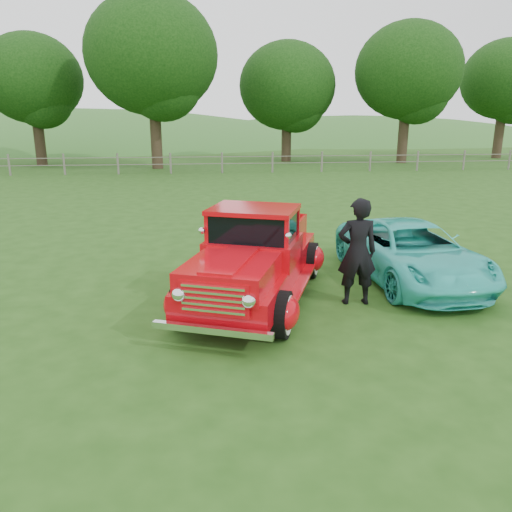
{
  "coord_description": "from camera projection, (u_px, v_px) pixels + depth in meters",
  "views": [
    {
      "loc": [
        -1.23,
        -7.77,
        3.4
      ],
      "look_at": [
        -0.25,
        1.2,
        0.81
      ],
      "focal_mm": 35.0,
      "sensor_mm": 36.0,
      "label": 1
    }
  ],
  "objects": [
    {
      "name": "fence_line",
      "position": [
        222.0,
        163.0,
        29.34
      ],
      "size": [
        48.0,
        0.12,
        1.2
      ],
      "color": "#686358",
      "rests_on": "ground"
    },
    {
      "name": "tree_mid_east",
      "position": [
        408.0,
        71.0,
        33.94
      ],
      "size": [
        7.2,
        7.2,
        9.44
      ],
      "color": "#302318",
      "rests_on": "ground"
    },
    {
      "name": "tree_near_west",
      "position": [
        152.0,
        55.0,
        30.09
      ],
      "size": [
        8.0,
        8.0,
        10.42
      ],
      "color": "#302318",
      "rests_on": "ground"
    },
    {
      "name": "tree_near_east",
      "position": [
        287.0,
        86.0,
        35.27
      ],
      "size": [
        6.8,
        6.8,
        8.33
      ],
      "color": "#302318",
      "rests_on": "ground"
    },
    {
      "name": "ground",
      "position": [
        278.0,
        321.0,
        8.49
      ],
      "size": [
        140.0,
        140.0,
        0.0
      ],
      "primitive_type": "plane",
      "color": "#204712",
      "rests_on": "ground"
    },
    {
      "name": "tree_far_east",
      "position": [
        506.0,
        80.0,
        37.83
      ],
      "size": [
        6.6,
        6.6,
        8.86
      ],
      "color": "#302318",
      "rests_on": "ground"
    },
    {
      "name": "tree_mid_west",
      "position": [
        32.0,
        79.0,
        32.47
      ],
      "size": [
        6.4,
        6.4,
        8.46
      ],
      "color": "#302318",
      "rests_on": "ground"
    },
    {
      "name": "teal_sedan",
      "position": [
        411.0,
        252.0,
        10.4
      ],
      "size": [
        2.3,
        4.51,
        1.22
      ],
      "primitive_type": "imported",
      "rotation": [
        0.0,
        0.0,
        0.06
      ],
      "color": "#32C8BA",
      "rests_on": "ground"
    },
    {
      "name": "red_pickup",
      "position": [
        255.0,
        259.0,
        9.26
      ],
      "size": [
        3.45,
        5.28,
        1.78
      ],
      "rotation": [
        0.0,
        0.0,
        -0.36
      ],
      "color": "black",
      "rests_on": "ground"
    },
    {
      "name": "man",
      "position": [
        357.0,
        252.0,
        9.02
      ],
      "size": [
        0.74,
        0.51,
        1.98
      ],
      "primitive_type": "imported",
      "rotation": [
        0.0,
        0.0,
        3.09
      ],
      "color": "black",
      "rests_on": "ground"
    },
    {
      "name": "distant_hills",
      "position": [
        180.0,
        176.0,
        66.14
      ],
      "size": [
        116.0,
        60.0,
        18.0
      ],
      "color": "#2E6123",
      "rests_on": "ground"
    }
  ]
}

